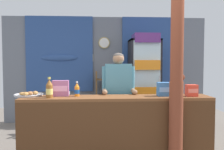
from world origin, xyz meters
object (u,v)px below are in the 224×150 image
(timber_post, at_px, (176,85))
(pastry_tray, at_px, (29,94))
(bottle_shelf_rack, at_px, (106,97))
(plastic_lawn_chair, at_px, (57,110))
(snack_box_biscuit, at_px, (164,89))
(snack_box_crackers, at_px, (192,90))
(soda_bottle_orange_soda, at_px, (77,90))
(shopkeeper, at_px, (118,88))
(soda_bottle_iced_tea, at_px, (49,89))
(drink_fridge, at_px, (144,77))
(stall_counter, at_px, (117,123))
(snack_box_wafer, at_px, (61,88))

(timber_post, distance_m, pastry_tray, 2.15)
(bottle_shelf_rack, height_order, plastic_lawn_chair, bottle_shelf_rack)
(bottle_shelf_rack, relative_size, snack_box_biscuit, 6.07)
(bottle_shelf_rack, xyz_separation_m, plastic_lawn_chair, (-1.00, -0.66, -0.15))
(bottle_shelf_rack, relative_size, snack_box_crackers, 7.16)
(timber_post, height_order, soda_bottle_orange_soda, timber_post)
(plastic_lawn_chair, distance_m, shopkeeper, 1.51)
(plastic_lawn_chair, bearing_deg, soda_bottle_iced_tea, -84.50)
(timber_post, distance_m, shopkeeper, 1.04)
(timber_post, bearing_deg, drink_fridge, 91.12)
(plastic_lawn_chair, distance_m, soda_bottle_iced_tea, 1.47)
(stall_counter, relative_size, snack_box_wafer, 11.70)
(drink_fridge, height_order, shopkeeper, drink_fridge)
(drink_fridge, relative_size, snack_box_wafer, 8.63)
(plastic_lawn_chair, bearing_deg, shopkeeper, -36.02)
(snack_box_wafer, distance_m, pastry_tray, 0.49)
(bottle_shelf_rack, distance_m, shopkeeper, 1.55)
(shopkeeper, xyz_separation_m, soda_bottle_iced_tea, (-1.02, -0.52, 0.05))
(snack_box_biscuit, distance_m, pastry_tray, 2.02)
(bottle_shelf_rack, distance_m, snack_box_crackers, 2.34)
(soda_bottle_orange_soda, xyz_separation_m, snack_box_crackers, (1.69, -0.11, -0.01))
(stall_counter, bearing_deg, timber_post, -14.67)
(plastic_lawn_chair, bearing_deg, snack_box_biscuit, -35.15)
(bottle_shelf_rack, height_order, snack_box_crackers, bottle_shelf_rack)
(snack_box_crackers, relative_size, pastry_tray, 0.41)
(timber_post, bearing_deg, bottle_shelf_rack, 111.33)
(drink_fridge, xyz_separation_m, plastic_lawn_chair, (-1.84, -0.41, -0.62))
(stall_counter, relative_size, snack_box_biscuit, 13.66)
(pastry_tray, bearing_deg, bottle_shelf_rack, 55.70)
(timber_post, relative_size, pastry_tray, 5.58)
(bottle_shelf_rack, xyz_separation_m, snack_box_biscuit, (0.79, -1.92, 0.40))
(timber_post, xyz_separation_m, snack_box_biscuit, (-0.08, 0.31, -0.09))
(snack_box_crackers, bearing_deg, bottle_shelf_rack, 121.08)
(timber_post, bearing_deg, soda_bottle_orange_soda, 164.95)
(soda_bottle_orange_soda, height_order, pastry_tray, soda_bottle_orange_soda)
(timber_post, height_order, drink_fridge, timber_post)
(snack_box_biscuit, distance_m, snack_box_wafer, 1.54)
(plastic_lawn_chair, bearing_deg, pastry_tray, -100.93)
(bottle_shelf_rack, bearing_deg, snack_box_crackers, -58.92)
(stall_counter, height_order, bottle_shelf_rack, bottle_shelf_rack)
(snack_box_crackers, bearing_deg, snack_box_biscuit, 172.16)
(snack_box_wafer, bearing_deg, pastry_tray, 174.20)
(bottle_shelf_rack, height_order, soda_bottle_orange_soda, bottle_shelf_rack)
(shopkeeper, distance_m, snack_box_crackers, 1.15)
(snack_box_biscuit, xyz_separation_m, snack_box_wafer, (-1.54, 0.09, 0.01))
(stall_counter, xyz_separation_m, drink_fridge, (0.75, 1.78, 0.55))
(timber_post, distance_m, drink_fridge, 1.99)
(soda_bottle_iced_tea, relative_size, snack_box_crackers, 1.71)
(bottle_shelf_rack, bearing_deg, stall_counter, -87.63)
(timber_post, relative_size, plastic_lawn_chair, 2.73)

